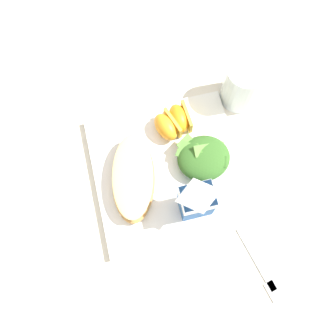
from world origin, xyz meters
The scene contains 9 objects.
ground centered at (0.00, 0.00, 0.00)m, with size 3.00×3.00×0.00m, color beige.
white_plate centered at (0.00, 0.00, 0.01)m, with size 0.28×0.28×0.02m, color white.
cheesy_pizza_bread centered at (0.07, 0.01, 0.03)m, with size 0.11×0.18×0.04m.
green_salad_pile centered at (-0.07, 0.00, 0.04)m, with size 0.10×0.10×0.05m.
milk_carton centered at (-0.03, 0.08, 0.08)m, with size 0.06×0.05×0.11m.
orange_wedge_front centered at (-0.05, -0.09, 0.04)m, with size 0.04×0.06×0.04m.
orange_wedge_middle centered at (-0.02, -0.08, 0.04)m, with size 0.05×0.07×0.04m.
metal_fork centered at (-0.12, 0.20, 0.00)m, with size 0.06×0.19×0.01m.
drinking_clear_cup centered at (-0.18, -0.13, 0.05)m, with size 0.08×0.08×0.10m, color silver.
Camera 1 is at (0.05, 0.19, 0.67)m, focal length 38.38 mm.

